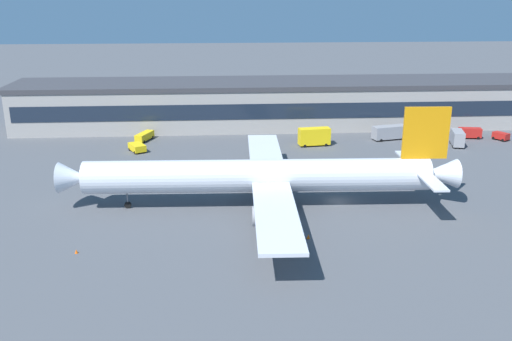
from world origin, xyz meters
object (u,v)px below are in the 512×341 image
object	(u,v)px
crew_van	(470,132)
stair_truck	(457,137)
pushback_tractor	(137,147)
belt_loader	(145,136)
traffic_cone_1	(76,251)
traffic_cone_0	(308,236)
airliner	(263,176)
catering_truck	(314,136)
baggage_tug	(501,136)
fuel_truck	(390,132)

from	to	relation	value
crew_van	stair_truck	world-z (taller)	stair_truck
pushback_tractor	belt_loader	bearing A→B (deg)	87.14
pushback_tractor	traffic_cone_1	bearing A→B (deg)	-91.79
crew_van	traffic_cone_1	distance (m)	99.00
stair_truck	belt_loader	xyz separation A→B (m)	(-72.64, 9.53, -0.83)
belt_loader	traffic_cone_0	xyz separation A→B (m)	(30.44, -57.84, -0.82)
crew_van	traffic_cone_1	world-z (taller)	crew_van
airliner	pushback_tractor	bearing A→B (deg)	126.02
pushback_tractor	catering_truck	xyz separation A→B (m)	(40.01, 2.44, 1.24)
baggage_tug	traffic_cone_0	xyz separation A→B (m)	(-54.82, -52.47, -0.76)
pushback_tractor	traffic_cone_0	world-z (taller)	pushback_tractor
stair_truck	fuel_truck	xyz separation A→B (m)	(-13.75, 6.65, -0.10)
belt_loader	baggage_tug	bearing A→B (deg)	-3.60
stair_truck	belt_loader	size ratio (longest dim) A/B	0.96
airliner	belt_loader	size ratio (longest dim) A/B	9.79
crew_van	traffic_cone_0	distance (m)	72.92
airliner	stair_truck	world-z (taller)	airliner
fuel_truck	baggage_tug	size ratio (longest dim) A/B	2.14
stair_truck	catering_truck	bearing A→B (deg)	176.15
baggage_tug	traffic_cone_0	size ratio (longest dim) A/B	6.28
crew_van	catering_truck	world-z (taller)	catering_truck
pushback_tractor	traffic_cone_1	xyz separation A→B (m)	(-1.59, -50.72, -0.76)
traffic_cone_0	traffic_cone_1	world-z (taller)	traffic_cone_0
belt_loader	fuel_truck	world-z (taller)	fuel_truck
airliner	belt_loader	xyz separation A→B (m)	(-24.90, 44.66, -4.23)
crew_van	stair_truck	xyz separation A→B (m)	(-5.98, -6.42, 0.52)
fuel_truck	baggage_tug	xyz separation A→B (m)	(26.38, -2.49, -0.80)
airliner	fuel_truck	size ratio (longest dim) A/B	7.42
baggage_tug	traffic_cone_1	size ratio (longest dim) A/B	7.12
crew_van	fuel_truck	distance (m)	19.74
airliner	belt_loader	world-z (taller)	airliner
baggage_tug	fuel_truck	bearing A→B (deg)	174.61
baggage_tug	crew_van	bearing A→B (deg)	161.24
stair_truck	traffic_cone_0	bearing A→B (deg)	-131.14
catering_truck	traffic_cone_1	distance (m)	67.53
fuel_truck	crew_van	bearing A→B (deg)	-0.67
crew_van	belt_loader	world-z (taller)	crew_van
airliner	stair_truck	xyz separation A→B (m)	(47.74, 35.13, -3.40)
baggage_tug	traffic_cone_0	world-z (taller)	baggage_tug
traffic_cone_0	pushback_tractor	bearing A→B (deg)	122.75
stair_truck	baggage_tug	size ratio (longest dim) A/B	1.55
crew_van	traffic_cone_0	bearing A→B (deg)	-131.36
pushback_tractor	fuel_truck	size ratio (longest dim) A/B	0.62
airliner	baggage_tug	xyz separation A→B (m)	(60.36, 39.29, -4.30)
pushback_tractor	fuel_truck	distance (m)	59.77
stair_truck	traffic_cone_1	world-z (taller)	stair_truck
airliner	baggage_tug	distance (m)	72.15
pushback_tractor	traffic_cone_1	world-z (taller)	pushback_tractor
airliner	crew_van	world-z (taller)	airliner
catering_truck	stair_truck	bearing A→B (deg)	-3.85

